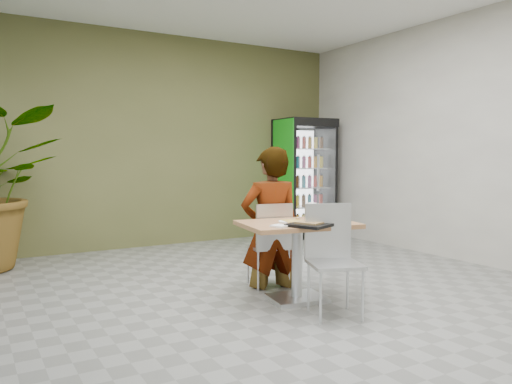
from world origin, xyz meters
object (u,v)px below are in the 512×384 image
Objects in this scene: dining_table at (297,245)px; cafeteria_tray at (314,224)px; chair_near at (331,250)px; soda_cup at (312,213)px; beverage_fridge at (305,178)px; chair_far at (271,238)px; seated_woman at (271,232)px.

dining_table is 2.44× the size of cafeteria_tray.
cafeteria_tray is (-0.05, 0.19, 0.21)m from chair_near.
dining_table is 0.33m from soda_cup.
chair_near is 4.19m from beverage_fridge.
cafeteria_tray is at bearing 98.88° from chair_far.
seated_woman is 3.81× the size of cafeteria_tray.
dining_table is at bearing -123.18° from beverage_fridge.
seated_woman is at bearing 86.38° from cafeteria_tray.
soda_cup is at bearing 113.97° from chair_far.
chair_near is 2.06× the size of cafeteria_tray.
chair_near is 0.54× the size of seated_woman.
cafeteria_tray is 0.23× the size of beverage_fridge.
seated_woman is (-0.00, 1.00, 0.02)m from chair_near.
soda_cup is at bearing -121.15° from beverage_fridge.
dining_table is at bearing 169.32° from soda_cup.
beverage_fridge reaches higher than chair_near.
chair_far is 5.04× the size of soda_cup.
cafeteria_tray is (-0.15, -0.24, -0.07)m from soda_cup.
beverage_fridge is at bearing -120.27° from chair_far.
dining_table is 0.35m from cafeteria_tray.
soda_cup is 0.29m from cafeteria_tray.
soda_cup is (0.10, -0.57, 0.25)m from seated_woman.
beverage_fridge reaches higher than cafeteria_tray.
soda_cup is at bearing 57.18° from cafeteria_tray.
soda_cup reaches higher than cafeteria_tray.
beverage_fridge is (2.30, 3.06, 0.46)m from dining_table.
chair_far is 3.45m from beverage_fridge.
beverage_fridge is at bearing 55.29° from cafeteria_tray.
cafeteria_tray is (-0.03, -0.77, 0.24)m from chair_far.
beverage_fridge is at bearing 77.92° from chair_near.
soda_cup reaches higher than dining_table.
seated_woman reaches higher than dining_table.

